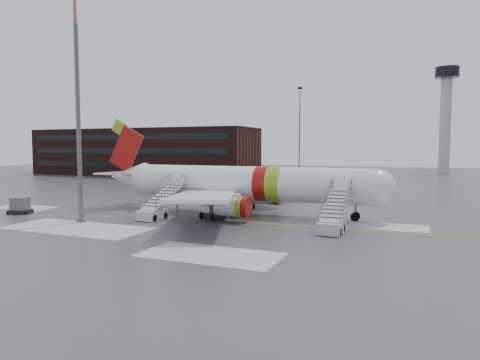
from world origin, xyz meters
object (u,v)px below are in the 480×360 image
at_px(pushback_tug, 212,213).
at_px(uld_container, 20,206).
at_px(airstair_fwd, 333,220).
at_px(airliner, 239,184).
at_px(light_mast_near, 78,93).
at_px(airstair_aft, 156,208).

height_order(pushback_tug, uld_container, uld_container).
relative_size(airstair_fwd, pushback_tug, 2.60).
xyz_separation_m(airliner, pushback_tug, (-1.10, -4.83, -2.76)).
bearing_deg(airliner, uld_container, -157.15).
bearing_deg(airliner, light_mast_near, -137.70).
relative_size(airstair_fwd, airstair_aft, 1.00).
bearing_deg(airstair_fwd, uld_container, -174.81).
relative_size(airliner, airstair_fwd, 4.55).
height_order(airliner, airstair_fwd, airliner).
height_order(airliner, uld_container, airliner).
bearing_deg(airstair_aft, pushback_tug, 16.66).
relative_size(airliner, uld_container, 13.12).
distance_m(uld_container, light_mast_near, 16.06).
relative_size(pushback_tug, light_mast_near, 0.12).
xyz_separation_m(airstair_fwd, airstair_aft, (-18.64, 0.00, 0.00)).
bearing_deg(light_mast_near, airstair_fwd, 11.28).
bearing_deg(pushback_tug, airstair_aft, -163.34).
relative_size(airstair_aft, light_mast_near, 0.31).
xyz_separation_m(airstair_fwd, uld_container, (-34.88, -3.17, -0.20)).
distance_m(airstair_fwd, airstair_aft, 18.64).
distance_m(airliner, airstair_fwd, 13.73).
xyz_separation_m(uld_container, light_mast_near, (10.51, -1.69, 12.02)).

